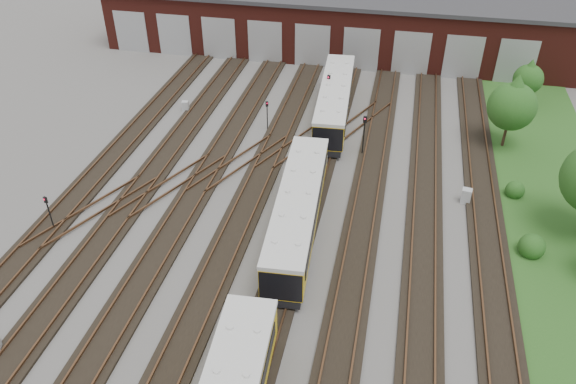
# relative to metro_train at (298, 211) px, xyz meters

# --- Properties ---
(ground) EXTENTS (120.00, 120.00, 0.00)m
(ground) POSITION_rel_metro_train_xyz_m (-2.00, -6.79, -1.80)
(ground) COLOR #4E4B48
(ground) RESTS_ON ground
(track_network) EXTENTS (30.40, 70.00, 0.33)m
(track_network) POSITION_rel_metro_train_xyz_m (-2.17, -6.21, -1.69)
(track_network) COLOR black
(track_network) RESTS_ON ground
(maintenance_shed) EXTENTS (51.00, 12.50, 6.35)m
(maintenance_shed) POSITION_rel_metro_train_xyz_m (-2.01, 33.18, 1.41)
(maintenance_shed) COLOR #501A14
(maintenance_shed) RESTS_ON ground
(grass_verge) EXTENTS (8.00, 55.00, 0.05)m
(grass_verge) POSITION_rel_metro_train_xyz_m (17.00, 3.21, -1.77)
(grass_verge) COLOR #20511B
(grass_verge) RESTS_ON ground
(metro_train) EXTENTS (3.38, 45.98, 2.86)m
(metro_train) POSITION_rel_metro_train_xyz_m (0.00, 0.00, 0.00)
(metro_train) COLOR black
(metro_train) RESTS_ON ground
(signal_mast_0) EXTENTS (0.25, 0.24, 2.61)m
(signal_mast_0) POSITION_rel_metro_train_xyz_m (-15.64, -3.04, -0.11)
(signal_mast_0) COLOR black
(signal_mast_0) RESTS_ON ground
(signal_mast_1) EXTENTS (0.26, 0.25, 2.61)m
(signal_mast_1) POSITION_rel_metro_train_xyz_m (-5.25, 12.98, -0.11)
(signal_mast_1) COLOR black
(signal_mast_1) RESTS_ON ground
(signal_mast_2) EXTENTS (0.29, 0.28, 3.52)m
(signal_mast_2) POSITION_rel_metro_train_xyz_m (-0.78, 17.26, 0.44)
(signal_mast_2) COLOR black
(signal_mast_2) RESTS_ON ground
(signal_mast_3) EXTENTS (0.29, 0.27, 3.39)m
(signal_mast_3) POSITION_rel_metro_train_xyz_m (3.05, 10.59, 0.37)
(signal_mast_3) COLOR black
(signal_mast_3) RESTS_ON ground
(relay_cabinet_1) EXTENTS (0.63, 0.55, 0.94)m
(relay_cabinet_1) POSITION_rel_metro_train_xyz_m (-13.25, 14.73, -1.32)
(relay_cabinet_1) COLOR #ADB0B2
(relay_cabinet_1) RESTS_ON ground
(relay_cabinet_2) EXTENTS (0.64, 0.57, 0.92)m
(relay_cabinet_2) POSITION_rel_metro_train_xyz_m (0.31, 8.33, -1.33)
(relay_cabinet_2) COLOR #ADB0B2
(relay_cabinet_2) RESTS_ON ground
(relay_cabinet_3) EXTENTS (0.69, 0.60, 1.05)m
(relay_cabinet_3) POSITION_rel_metro_train_xyz_m (-1.20, 10.33, -1.27)
(relay_cabinet_3) COLOR #ADB0B2
(relay_cabinet_3) RESTS_ON ground
(relay_cabinet_4) EXTENTS (0.73, 0.64, 1.10)m
(relay_cabinet_4) POSITION_rel_metro_train_xyz_m (10.74, 5.75, -1.25)
(relay_cabinet_4) COLOR #ADB0B2
(relay_cabinet_4) RESTS_ON ground
(tree_0) EXTENTS (3.74, 3.74, 6.20)m
(tree_0) POSITION_rel_metro_train_xyz_m (14.00, 14.36, 2.19)
(tree_0) COLOR #312116
(tree_0) RESTS_ON ground
(tree_1) EXTENTS (2.64, 2.64, 4.38)m
(tree_1) POSITION_rel_metro_train_xyz_m (16.45, 22.52, 1.02)
(tree_1) COLOR #312116
(tree_1) RESTS_ON ground
(bush_0) EXTENTS (1.62, 1.62, 1.62)m
(bush_0) POSITION_rel_metro_train_xyz_m (14.46, 1.07, -0.98)
(bush_0) COLOR #164012
(bush_0) RESTS_ON ground
(bush_1) EXTENTS (1.32, 1.32, 1.32)m
(bush_1) POSITION_rel_metro_train_xyz_m (14.17, 7.34, -1.13)
(bush_1) COLOR #164012
(bush_1) RESTS_ON ground
(bush_2) EXTENTS (1.18, 1.18, 1.18)m
(bush_2) POSITION_rel_metro_train_xyz_m (16.72, 24.20, -1.21)
(bush_2) COLOR #164012
(bush_2) RESTS_ON ground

